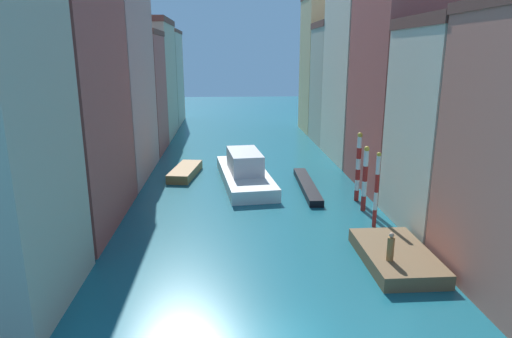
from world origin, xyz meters
TOP-DOWN VIEW (x-y plane):
  - ground_plane at (0.00, 24.50)m, footprint 154.00×154.00m
  - building_left_1 at (-12.81, 13.64)m, footprint 7.44×11.69m
  - building_left_2 at (-12.81, 25.64)m, footprint 7.44×12.20m
  - building_left_3 at (-12.81, 36.10)m, footprint 7.44×8.42m
  - building_left_4 at (-12.81, 46.02)m, footprint 7.44×11.59m
  - building_left_5 at (-12.81, 57.63)m, footprint 7.44×11.06m
  - building_right_1 at (12.81, 11.50)m, footprint 7.44×7.77m
  - building_right_2 at (12.81, 20.39)m, footprint 7.44×9.85m
  - building_right_3 at (12.81, 30.93)m, footprint 7.44×10.67m
  - building_right_4 at (12.81, 40.11)m, footprint 7.44×7.83m
  - building_right_5 at (12.81, 48.42)m, footprint 7.44×8.57m
  - waterfront_dock at (7.11, 6.45)m, footprint 3.49×6.18m
  - person_on_dock at (6.28, 5.23)m, footprint 0.36×0.36m
  - mooring_pole_0 at (7.61, 11.54)m, footprint 0.29×0.29m
  - mooring_pole_1 at (7.82, 14.63)m, footprint 0.38×0.38m
  - mooring_pole_2 at (7.99, 16.89)m, footprint 0.39×0.39m
  - vaporetto_white at (-0.42, 22.40)m, footprint 5.06×12.39m
  - gondola_black at (4.73, 20.17)m, footprint 1.33×9.56m
  - motorboat_0 at (-5.84, 24.96)m, footprint 2.87×6.30m

SIDE VIEW (x-z plane):
  - ground_plane at x=0.00m, z-range 0.00..0.00m
  - gondola_black at x=4.73m, z-range 0.00..0.54m
  - waterfront_dock at x=7.11m, z-range 0.00..0.77m
  - motorboat_0 at x=-5.84m, z-range 0.00..0.79m
  - vaporetto_white at x=-0.42m, z-range -0.41..2.39m
  - person_on_dock at x=6.28m, z-range 0.71..2.24m
  - mooring_pole_1 at x=7.82m, z-range 0.06..4.82m
  - mooring_pole_0 at x=7.61m, z-range 0.05..5.07m
  - mooring_pole_2 at x=7.99m, z-range 0.06..5.38m
  - building_right_1 at x=12.81m, z-range 0.01..13.21m
  - building_left_3 at x=-12.81m, z-range 0.01..13.50m
  - building_left_5 at x=-12.81m, z-range 0.01..14.56m
  - building_right_4 at x=12.81m, z-range 0.01..14.72m
  - building_left_4 at x=-12.81m, z-range 0.01..15.41m
  - building_right_2 at x=12.81m, z-range 0.01..17.32m
  - building_left_2 at x=-12.81m, z-range 0.01..17.85m
  - building_right_5 at x=12.81m, z-range 0.01..18.70m
  - building_left_1 at x=-12.81m, z-range 0.02..19.43m
  - building_right_3 at x=12.81m, z-range 0.01..20.74m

